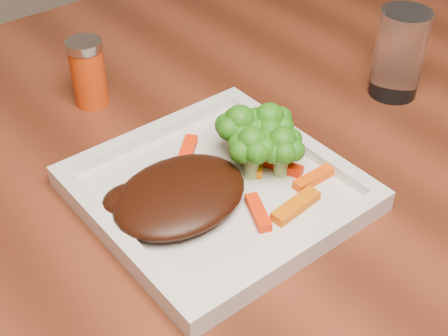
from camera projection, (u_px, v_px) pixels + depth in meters
plate at (217, 193)px, 0.69m from camera, size 0.27×0.27×0.01m
steak at (180, 195)px, 0.65m from camera, size 0.16×0.13×0.03m
broccoli_0 at (240, 132)px, 0.71m from camera, size 0.07×0.07×0.07m
broccoli_1 at (269, 131)px, 0.71m from camera, size 0.07×0.07×0.06m
broccoli_2 at (282, 153)px, 0.69m from camera, size 0.08×0.08×0.06m
broccoli_3 at (252, 154)px, 0.68m from camera, size 0.08×0.08×0.06m
carrot_0 at (296, 206)px, 0.66m from camera, size 0.06×0.02×0.01m
carrot_1 at (313, 178)px, 0.69m from camera, size 0.05×0.01×0.01m
carrot_2 at (258, 212)px, 0.65m from camera, size 0.03×0.05×0.01m
carrot_3 at (260, 132)px, 0.76m from camera, size 0.06×0.02×0.01m
carrot_4 at (187, 151)px, 0.73m from camera, size 0.05×0.05×0.01m
carrot_5 at (282, 166)px, 0.71m from camera, size 0.03×0.05×0.01m
carrot_6 at (256, 158)px, 0.72m from camera, size 0.05×0.06×0.01m
spice_shaker at (88, 73)px, 0.81m from camera, size 0.06×0.06×0.09m
drinking_glass at (399, 54)px, 0.82m from camera, size 0.07×0.07×0.12m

